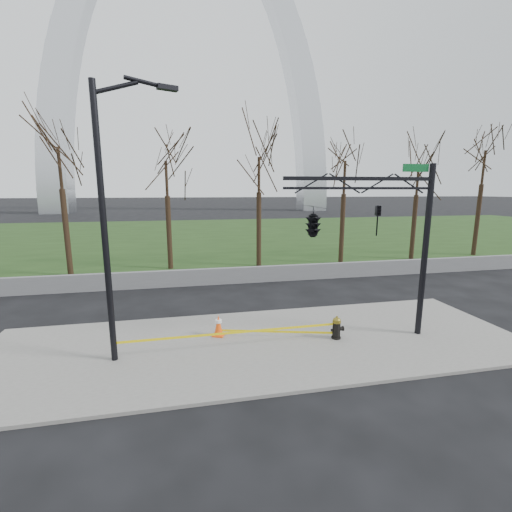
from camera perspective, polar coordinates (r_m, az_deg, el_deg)
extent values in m
plane|color=black|center=(12.05, 0.84, -14.45)|extent=(500.00, 500.00, 0.00)
cube|color=slate|center=(12.03, 0.84, -14.23)|extent=(18.00, 6.00, 0.10)
cube|color=#1C3413|center=(41.02, -8.34, 3.53)|extent=(120.00, 40.00, 0.06)
cube|color=#59595B|center=(19.36, -4.32, -3.25)|extent=(60.00, 0.30, 0.90)
cylinder|color=black|center=(12.59, 13.05, -12.93)|extent=(0.33, 0.33, 0.06)
cylinder|color=black|center=(12.49, 13.10, -11.84)|extent=(0.25, 0.25, 0.58)
cylinder|color=black|center=(12.56, 13.96, -11.53)|extent=(0.19, 0.15, 0.15)
cylinder|color=black|center=(12.43, 12.48, -11.84)|extent=(0.10, 0.10, 0.10)
cylinder|color=olive|center=(12.38, 13.16, -10.53)|extent=(0.29, 0.29, 0.06)
ellipsoid|color=olive|center=(12.36, 13.17, -10.28)|extent=(0.27, 0.27, 0.20)
cylinder|color=olive|center=(12.32, 13.19, -9.78)|extent=(0.06, 0.06, 0.08)
cube|color=#FE500D|center=(12.57, -6.17, -12.79)|extent=(0.51, 0.51, 0.04)
cone|color=#FE500D|center=(12.42, -6.20, -11.18)|extent=(0.31, 0.31, 0.72)
cylinder|color=white|center=(12.37, -6.22, -10.62)|extent=(0.23, 0.23, 0.11)
cylinder|color=black|center=(10.65, -23.72, 3.75)|extent=(0.18, 0.18, 8.00)
cylinder|color=black|center=(11.01, -22.28, 24.30)|extent=(1.23, 0.54, 0.56)
cylinder|color=black|center=(11.26, -17.65, 25.58)|extent=(1.18, 0.52, 0.22)
cube|color=black|center=(11.41, -14.41, 25.27)|extent=(0.64, 0.41, 0.14)
cylinder|color=black|center=(13.18, 26.06, 0.36)|extent=(0.20, 0.20, 6.00)
cube|color=black|center=(11.78, 16.74, 12.12)|extent=(5.00, 0.43, 0.12)
cube|color=black|center=(11.77, 16.66, 10.66)|extent=(5.00, 0.39, 0.08)
cube|color=#0C5926|center=(12.70, 24.85, 13.04)|extent=(0.90, 0.10, 0.25)
imported|color=black|center=(12.12, 19.42, 5.51)|extent=(0.18, 0.21, 1.00)
imported|color=black|center=(11.28, 9.40, 5.63)|extent=(0.68, 2.51, 1.00)
cube|color=yellow|center=(11.41, -3.87, -12.51)|extent=(7.21, 0.07, 0.08)
cube|color=yellow|center=(12.35, 3.46, -12.33)|extent=(3.96, 1.06, 0.08)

